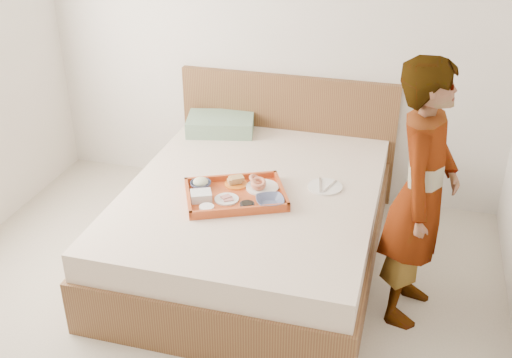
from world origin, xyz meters
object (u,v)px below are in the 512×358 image
object	(u,v)px
bed	(253,223)
dinner_plate	(325,187)
person	(421,195)
tray	(235,194)

from	to	relation	value
bed	dinner_plate	xyz separation A→B (m)	(0.44, 0.12, 0.27)
bed	person	bearing A→B (deg)	-14.30
bed	tray	xyz separation A→B (m)	(-0.07, -0.16, 0.29)
dinner_plate	person	size ratio (longest dim) A/B	0.14
person	dinner_plate	bearing A→B (deg)	67.30
bed	dinner_plate	bearing A→B (deg)	15.07
tray	person	world-z (taller)	person
bed	tray	size ratio (longest dim) A/B	3.36
tray	person	xyz separation A→B (m)	(1.08, -0.10, 0.21)
bed	person	size ratio (longest dim) A/B	1.30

